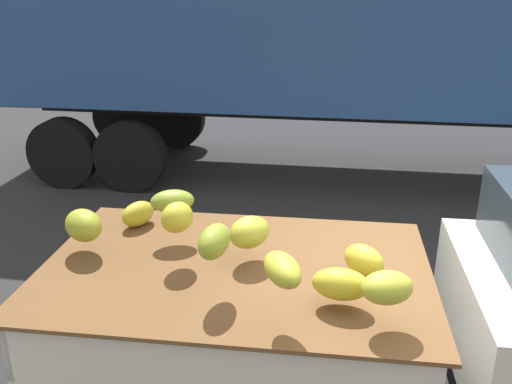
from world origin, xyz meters
The scene contains 4 objects.
ground centered at (0.00, 0.00, 0.00)m, with size 220.00×220.00×0.00m, color #28282B.
curb_strip centered at (0.00, 9.75, 0.08)m, with size 80.00×0.80×0.16m, color gray.
semi_trailer centered at (-0.20, 5.03, 2.54)m, with size 12.08×3.00×3.95m.
fallen_banana_bunch_near_tailgate centered at (-3.14, -0.40, 0.09)m, with size 0.32×0.23×0.18m, color gold.
Camera 1 is at (-0.92, -3.87, 3.08)m, focal length 39.38 mm.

